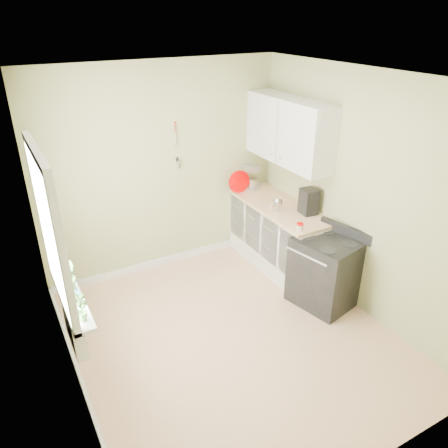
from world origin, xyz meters
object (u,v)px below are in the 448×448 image
stand_mixer (249,177)px  kettle (277,204)px  stove (324,271)px  coffee_maker (309,202)px

stand_mixer → kettle: (-0.13, -0.86, -0.07)m
stove → coffee_maker: 0.88m
coffee_maker → kettle: bearing=139.1°
stove → coffee_maker: size_ratio=3.00×
stove → kettle: bearing=98.7°
stand_mixer → kettle: stand_mixer is taller
stove → stand_mixer: bearing=90.0°
kettle → coffee_maker: size_ratio=0.53×
stove → kettle: 1.02m
kettle → coffee_maker: (0.29, -0.26, 0.07)m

